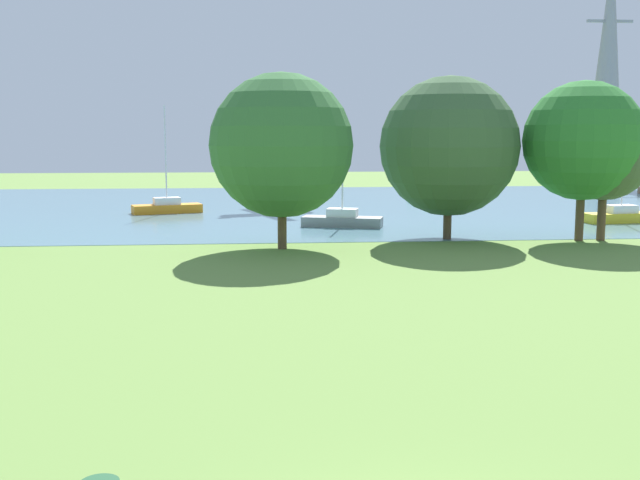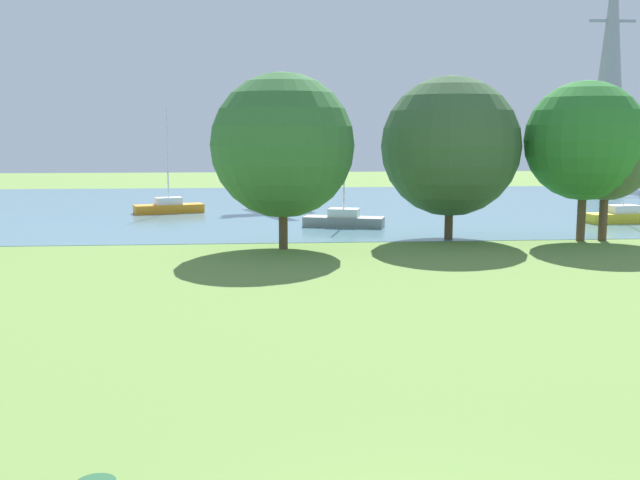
% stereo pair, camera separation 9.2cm
% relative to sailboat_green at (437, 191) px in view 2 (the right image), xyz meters
% --- Properties ---
extents(ground_plane, '(160.00, 160.00, 0.00)m').
position_rel_sailboat_green_xyz_m(ground_plane, '(-13.93, -35.96, -0.47)').
color(ground_plane, olive).
extents(water_surface, '(140.00, 40.00, 0.02)m').
position_rel_sailboat_green_xyz_m(water_surface, '(-13.93, -7.96, -0.46)').
color(water_surface, '#5A8698').
rests_on(water_surface, ground).
extents(sailboat_green, '(5.02, 2.61, 7.19)m').
position_rel_sailboat_green_xyz_m(sailboat_green, '(0.00, 0.00, 0.00)').
color(sailboat_green, green).
rests_on(sailboat_green, water_surface).
extents(sailboat_orange, '(5.03, 2.84, 7.52)m').
position_rel_sailboat_green_xyz_m(sailboat_orange, '(-22.26, -12.43, 0.00)').
color(sailboat_orange, orange).
rests_on(sailboat_orange, water_surface).
extents(sailboat_yellow, '(4.96, 2.14, 7.05)m').
position_rel_sailboat_green_xyz_m(sailboat_yellow, '(7.04, -20.67, -0.00)').
color(sailboat_yellow, yellow).
rests_on(sailboat_yellow, water_surface).
extents(sailboat_gray, '(5.03, 2.80, 5.12)m').
position_rel_sailboat_green_xyz_m(sailboat_gray, '(-10.82, -21.39, -0.02)').
color(sailboat_gray, gray).
rests_on(sailboat_gray, water_surface).
extents(tree_east_near, '(6.99, 6.99, 8.53)m').
position_rel_sailboat_green_xyz_m(tree_east_near, '(-14.76, -29.78, 4.57)').
color(tree_east_near, brown).
rests_on(tree_east_near, ground).
extents(tree_west_near, '(7.35, 7.35, 8.61)m').
position_rel_sailboat_green_xyz_m(tree_west_near, '(-5.85, -27.17, 4.47)').
color(tree_west_near, brown).
rests_on(tree_west_near, ground).
extents(tree_west_far, '(6.19, 6.19, 8.33)m').
position_rel_sailboat_green_xyz_m(tree_west_far, '(0.94, -28.33, 4.76)').
color(tree_west_far, brown).
rests_on(tree_west_far, ground).
extents(tree_mid_shore, '(4.86, 4.86, 7.00)m').
position_rel_sailboat_green_xyz_m(tree_mid_shore, '(2.12, -28.34, 4.09)').
color(tree_mid_shore, brown).
rests_on(tree_mid_shore, ground).
extents(electricity_pylon, '(6.40, 4.40, 26.00)m').
position_rel_sailboat_green_xyz_m(electricity_pylon, '(23.06, 16.13, 12.55)').
color(electricity_pylon, gray).
rests_on(electricity_pylon, ground).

